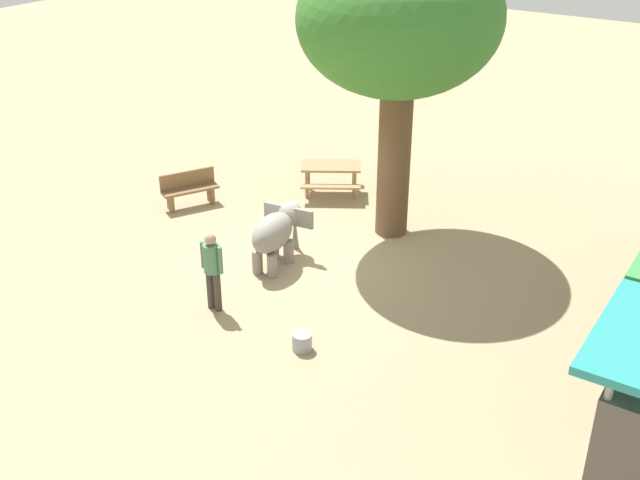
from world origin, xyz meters
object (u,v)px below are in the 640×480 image
Objects in this scene: elephant at (277,231)px; picnic_table_near at (331,172)px; person_handler at (212,266)px; feed_bucket at (302,342)px; wooden_bench at (189,188)px; shade_tree_main at (400,22)px.

elephant is 0.86× the size of picnic_table_near.
elephant is 2.14m from person_handler.
person_handler is 4.50× the size of feed_bucket.
wooden_bench is 0.69× the size of picnic_table_near.
wooden_bench is at bearing -121.65° from feed_bucket.
shade_tree_main reaches higher than person_handler.
feed_bucket is (0.20, 2.18, -0.79)m from person_handler.
shade_tree_main is (-2.72, 1.29, 4.02)m from elephant.
elephant is at bearing -25.37° from shade_tree_main.
person_handler is 6.31m from shade_tree_main.
feed_bucket is at bearing -143.33° from elephant.
person_handler reaches higher than picnic_table_near.
shade_tree_main is at bearing -169.41° from feed_bucket.
elephant reaches higher than feed_bucket.
wooden_bench reaches higher than feed_bucket.
elephant is at bearing -136.26° from feed_bucket.
elephant is at bearing 98.91° from wooden_bench.
person_handler is 5.00m from wooden_bench.
elephant reaches higher than wooden_bench.
wooden_bench is 6.85m from feed_bucket.
elephant is 3.98m from picnic_table_near.
wooden_bench is (-1.26, -3.59, -0.30)m from elephant.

